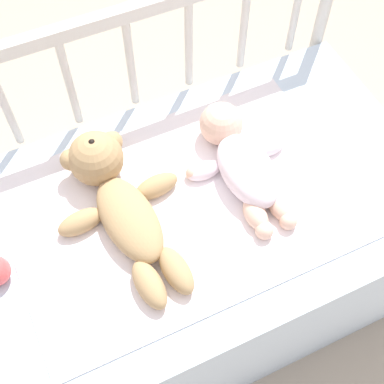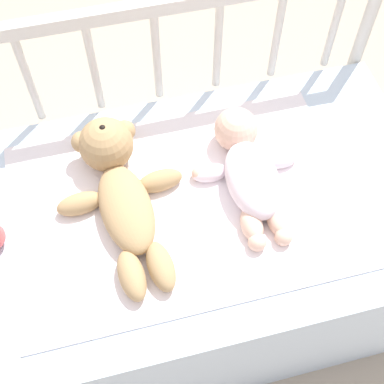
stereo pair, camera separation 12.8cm
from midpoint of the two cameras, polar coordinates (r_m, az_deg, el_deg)
ground_plane at (r=1.81m, az=2.06°, el=-10.28°), size 12.00×12.00×0.00m
crib_mattress at (r=1.57m, az=2.36°, el=-6.64°), size 1.24×0.71×0.54m
crib_rail at (r=1.50m, az=-1.13°, el=11.98°), size 1.24×0.04×0.86m
blanket at (r=1.32m, az=1.62°, el=-1.56°), size 0.83×0.56×0.01m
teddy_bear at (r=1.30m, az=-5.06°, el=0.57°), size 0.32×0.48×0.14m
baby at (r=1.34m, az=8.79°, el=2.18°), size 0.28×0.39×0.11m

